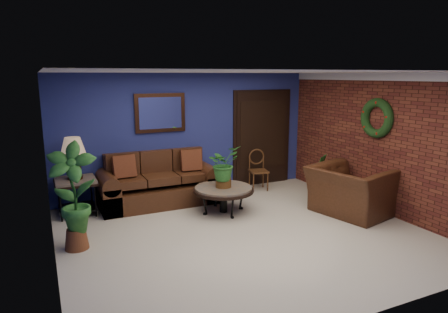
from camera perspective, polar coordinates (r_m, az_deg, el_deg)
name	(u,v)px	position (r m, az deg, el deg)	size (l,w,h in m)	color
floor	(244,233)	(6.44, 2.88, -10.88)	(5.50, 5.50, 0.00)	beige
wall_back	(188,134)	(8.33, -5.09, 3.19)	(5.50, 0.04, 2.50)	navy
wall_left	(48,175)	(5.39, -23.81, -2.38)	(0.04, 5.00, 2.50)	navy
wall_right_brick	(379,143)	(7.74, 21.31, 1.79)	(0.04, 5.00, 2.50)	brown
ceiling	(246,72)	(5.95, 3.13, 11.96)	(5.50, 5.00, 0.02)	silver
crown_molding	(383,77)	(7.62, 21.81, 10.55)	(0.03, 5.00, 0.14)	white
wall_mirror	(160,113)	(8.05, -9.09, 6.17)	(1.02, 0.06, 0.77)	#422413
closet_door	(262,138)	(9.07, 5.44, 2.59)	(1.44, 0.06, 2.18)	black
wreath	(377,118)	(7.67, 20.98, 5.14)	(0.72, 0.72, 0.16)	black
sofa	(158,186)	(7.90, -9.38, -4.20)	(2.25, 0.97, 1.01)	#462414
coffee_table	(223,190)	(7.24, -0.09, -4.83)	(1.10, 1.10, 0.47)	#56514B
end_table	(76,187)	(7.58, -20.39, -4.13)	(0.72, 0.72, 0.65)	#56514B
table_lamp	(73,153)	(7.44, -20.72, 0.45)	(0.43, 0.43, 0.72)	#422413
side_chair	(258,167)	(8.73, 4.85, -1.48)	(0.45, 0.45, 0.88)	#5A3519
armchair	(351,191)	(7.50, 17.65, -4.68)	(1.32, 1.15, 0.86)	#462414
coffee_plant	(223,165)	(7.12, -0.09, -1.19)	(0.70, 0.66, 0.75)	brown
floor_plant	(318,173)	(8.50, 13.21, -2.36)	(0.41, 0.34, 0.87)	brown
tall_plant	(73,192)	(6.00, -20.77, -4.81)	(0.80, 0.67, 1.55)	brown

